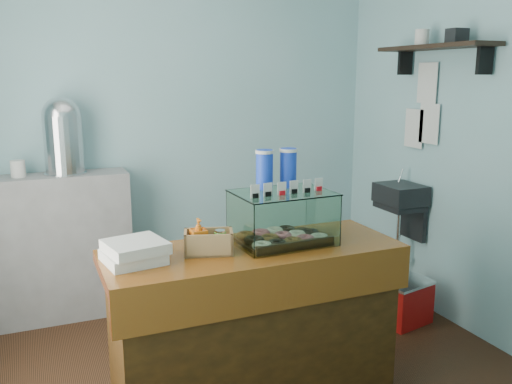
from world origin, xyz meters
name	(u,v)px	position (x,y,z in m)	size (l,w,h in m)	color
ground	(238,376)	(0.00, 0.00, 0.00)	(3.50, 3.50, 0.00)	black
room_shell	(240,94)	(0.03, 0.01, 1.71)	(3.54, 3.04, 2.82)	#7EB3B7
counter	(254,324)	(0.00, -0.25, 0.46)	(1.60, 0.60, 0.90)	#46280D
back_shelf	(62,247)	(-0.90, 1.32, 0.55)	(1.00, 0.32, 1.10)	gray
display_case	(281,213)	(0.19, -0.20, 1.06)	(0.54, 0.40, 0.51)	#372010
condiment_crate	(207,241)	(-0.26, -0.24, 0.97)	(0.28, 0.22, 0.19)	tan
pastry_boxes	(134,252)	(-0.63, -0.23, 0.95)	(0.33, 0.32, 0.11)	silver
coffee_urn	(63,134)	(-0.83, 1.33, 1.39)	(0.30, 0.30, 0.56)	silver
red_cooler	(404,301)	(1.41, 0.22, 0.17)	(0.42, 0.35, 0.33)	#B5100E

